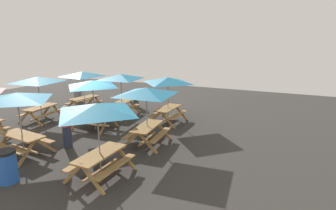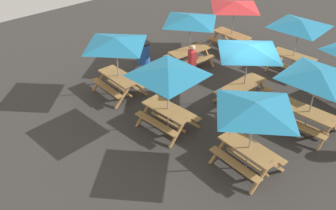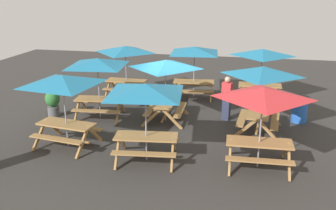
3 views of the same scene
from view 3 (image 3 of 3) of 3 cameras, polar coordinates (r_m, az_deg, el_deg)
ground_plane at (r=13.84m, az=0.67°, el=-2.72°), size 27.08×27.08×0.00m
picnic_table_0 at (r=16.68m, az=-6.50°, el=7.87°), size 2.05×2.05×2.34m
picnic_table_1 at (r=16.46m, az=4.05°, el=7.81°), size 2.82×2.82×2.34m
picnic_table_2 at (r=10.23m, az=14.26°, el=0.87°), size 2.07×2.07×2.34m
picnic_table_3 at (r=16.32m, az=14.15°, el=7.21°), size 2.01×2.01×2.34m
picnic_table_4 at (r=12.81m, az=14.12°, el=4.33°), size 2.18×2.18×2.34m
picnic_table_5 at (r=13.53m, az=-0.37°, el=5.59°), size 2.06×2.06×2.34m
picnic_table_6 at (r=10.34m, az=-3.47°, el=1.59°), size 2.81×2.81×2.34m
picnic_table_7 at (r=14.07m, az=-10.69°, el=5.77°), size 2.81×2.81×2.34m
picnic_table_8 at (r=11.71m, az=-15.73°, el=2.91°), size 2.80×2.80×2.34m
trash_bin_blue at (r=14.62m, az=19.45°, el=-0.58°), size 0.59×0.59×0.98m
potted_plant_0 at (r=14.99m, az=-17.15°, el=0.40°), size 0.55×0.55×1.03m
person_standing at (r=14.03m, az=8.95°, el=1.17°), size 0.41×0.33×1.67m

